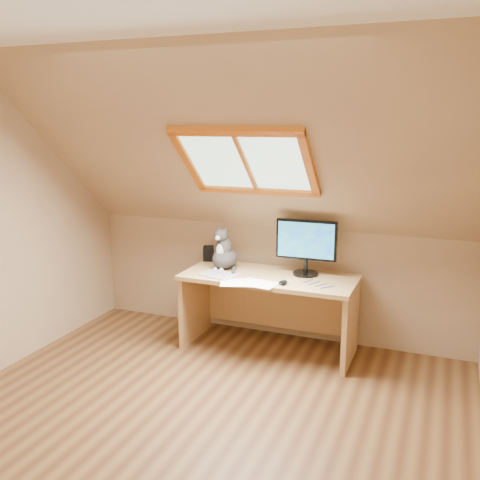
% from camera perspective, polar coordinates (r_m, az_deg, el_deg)
% --- Properties ---
extents(ground, '(3.50, 3.50, 0.00)m').
position_cam_1_polar(ground, '(3.61, -5.66, -19.66)').
color(ground, brown).
rests_on(ground, ground).
extents(room_shell, '(3.52, 3.52, 2.41)m').
position_cam_1_polar(room_shell, '(3.01, -7.06, 3.12)').
color(room_shell, tan).
rests_on(room_shell, ground).
extents(desk, '(1.45, 0.63, 0.66)m').
position_cam_1_polar(desk, '(4.60, 3.35, -6.08)').
color(desk, tan).
rests_on(desk, ground).
extents(monitor, '(0.51, 0.21, 0.47)m').
position_cam_1_polar(monitor, '(4.44, 7.08, -0.39)').
color(monitor, black).
rests_on(monitor, desk).
extents(cat, '(0.25, 0.29, 0.39)m').
position_cam_1_polar(cat, '(4.63, -1.70, -1.41)').
color(cat, '#3A3533').
rests_on(cat, desk).
extents(desk_speaker, '(0.12, 0.12, 0.13)m').
position_cam_1_polar(desk_speaker, '(4.92, -3.38, -1.44)').
color(desk_speaker, black).
rests_on(desk_speaker, desk).
extents(graphics_tablet, '(0.34, 0.29, 0.01)m').
position_cam_1_polar(graphics_tablet, '(4.46, -2.24, -3.73)').
color(graphics_tablet, '#B2B2B7').
rests_on(graphics_tablet, desk).
extents(mouse, '(0.08, 0.11, 0.03)m').
position_cam_1_polar(mouse, '(4.23, 4.60, -4.55)').
color(mouse, black).
rests_on(mouse, desk).
extents(papers, '(0.35, 0.30, 0.01)m').
position_cam_1_polar(papers, '(4.27, 0.91, -4.54)').
color(papers, white).
rests_on(papers, desk).
extents(cables, '(0.51, 0.26, 0.01)m').
position_cam_1_polar(cables, '(4.27, 6.99, -4.60)').
color(cables, silver).
rests_on(cables, desk).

